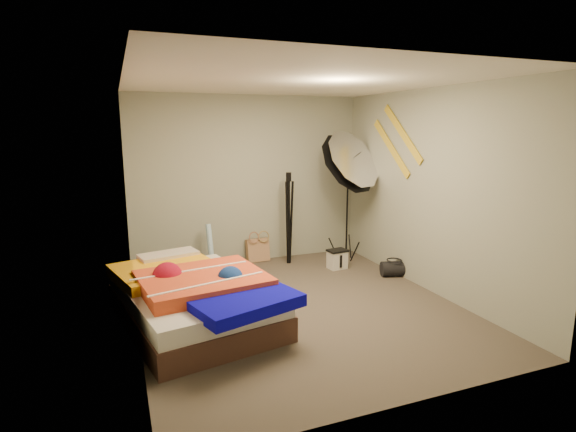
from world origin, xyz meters
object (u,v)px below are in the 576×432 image
wrapping_roll (210,247)px  photo_umbrella (347,164)px  duffel_bag (394,269)px  camera_tripod (289,212)px  camera_case (337,260)px  bed (195,297)px  tote_bag (258,250)px

wrapping_roll → photo_umbrella: size_ratio=0.32×
duffel_bag → camera_tripod: bearing=151.6°
wrapping_roll → photo_umbrella: bearing=-11.5°
camera_case → bed: (-2.26, -1.13, 0.15)m
camera_case → photo_umbrella: size_ratio=0.12×
tote_bag → wrapping_roll: bearing=-170.9°
tote_bag → camera_case: tote_bag is taller
wrapping_roll → bed: wrapping_roll is taller
duffel_bag → photo_umbrella: (-0.34, 0.78, 1.40)m
bed → duffel_bag: bearing=10.6°
camera_case → camera_tripod: camera_tripod is taller
tote_bag → duffel_bag: tote_bag is taller
duffel_bag → camera_tripod: (-1.14, 1.10, 0.69)m
tote_bag → duffel_bag: size_ratio=1.02×
wrapping_roll → bed: bearing=-106.8°
wrapping_roll → photo_umbrella: photo_umbrella is taller
camera_case → duffel_bag: bearing=-52.3°
camera_tripod → bed: bearing=-136.1°
camera_tripod → tote_bag: bearing=147.5°
camera_case → duffel_bag: 0.82m
camera_case → bed: bearing=-159.6°
tote_bag → bed: (-1.28, -1.89, 0.11)m
photo_umbrella → tote_bag: bearing=154.2°
camera_tripod → wrapping_roll: bearing=176.1°
bed → photo_umbrella: 3.06m
duffel_bag → camera_case: bearing=149.3°
photo_umbrella → camera_tripod: size_ratio=1.51×
wrapping_roll → duffel_bag: (2.31, -1.18, -0.23)m
camera_case → photo_umbrella: photo_umbrella is taller
wrapping_roll → camera_tripod: size_ratio=0.49×
photo_umbrella → wrapping_roll: bearing=168.5°
tote_bag → wrapping_roll: wrapping_roll is taller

